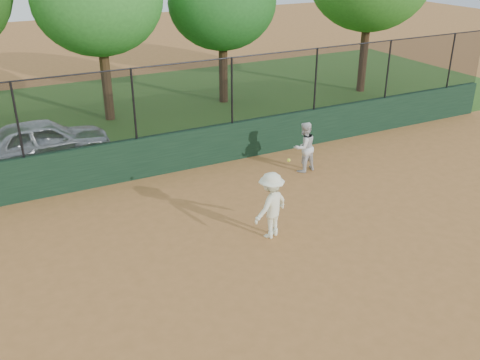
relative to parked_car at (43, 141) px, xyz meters
name	(u,v)px	position (x,y,z in m)	size (l,w,h in m)	color
ground	(255,281)	(2.70, -8.53, -0.68)	(80.00, 80.00, 0.00)	#B17039
back_wall	(155,155)	(2.70, -2.53, -0.08)	(26.00, 0.20, 1.20)	#17321F
grass_strip	(104,118)	(2.70, 3.47, -0.67)	(36.00, 12.00, 0.01)	#2A5319
parked_car	(43,141)	(0.00, 0.00, 0.00)	(1.60, 3.97, 1.35)	silver
player_second	(304,147)	(6.67, -4.29, 0.08)	(0.73, 0.57, 1.51)	silver
player_main	(271,205)	(3.89, -7.11, 0.12)	(1.18, 0.94, 1.95)	white
fence_assembly	(150,101)	(2.67, -2.53, 1.56)	(26.00, 0.06, 2.00)	black
tree_3	(222,2)	(7.73, 3.32, 3.33)	(4.32, 3.92, 5.88)	#402815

